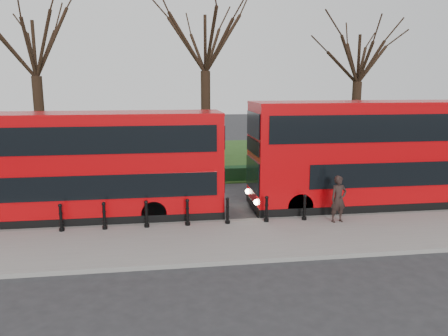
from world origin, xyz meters
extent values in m
plane|color=#28282B|center=(0.00, 0.00, 0.00)|extent=(120.00, 120.00, 0.00)
cube|color=gray|center=(0.00, -3.00, 0.07)|extent=(60.00, 4.00, 0.15)
cube|color=slate|center=(0.00, -1.00, 0.07)|extent=(60.00, 0.25, 0.16)
cube|color=#284517|center=(0.00, 15.00, 0.03)|extent=(60.00, 18.00, 0.06)
cube|color=black|center=(0.00, 6.80, 0.40)|extent=(60.00, 0.90, 0.80)
cube|color=yellow|center=(0.00, -0.70, 0.01)|extent=(60.00, 0.10, 0.01)
cube|color=yellow|center=(0.00, -0.50, 0.01)|extent=(60.00, 0.10, 0.01)
cylinder|color=black|center=(-8.00, 10.00, 2.98)|extent=(0.60, 0.60, 5.95)
cylinder|color=black|center=(2.00, 10.00, 3.14)|extent=(0.60, 0.60, 6.28)
cylinder|color=black|center=(12.00, 10.00, 2.82)|extent=(0.60, 0.60, 5.64)
cylinder|color=black|center=(-4.60, -1.35, 0.65)|extent=(0.15, 0.15, 1.00)
cylinder|color=black|center=(-3.03, -1.35, 0.65)|extent=(0.15, 0.15, 1.00)
cylinder|color=black|center=(-1.47, -1.35, 0.65)|extent=(0.15, 0.15, 1.00)
cylinder|color=black|center=(0.09, -1.35, 0.65)|extent=(0.15, 0.15, 1.00)
cylinder|color=black|center=(1.65, -1.35, 0.65)|extent=(0.15, 0.15, 1.00)
cylinder|color=black|center=(3.21, -1.35, 0.65)|extent=(0.15, 0.15, 1.00)
cylinder|color=black|center=(4.77, -1.35, 0.65)|extent=(0.15, 0.15, 1.00)
cube|color=#B50509|center=(-3.90, 0.40, 2.38)|extent=(11.01, 2.50, 4.05)
cube|color=black|center=(-3.90, 0.40, 0.30)|extent=(11.03, 2.52, 0.30)
cube|color=black|center=(-3.10, -0.86, 1.65)|extent=(8.81, 0.04, 0.95)
cube|color=black|center=(-3.90, -0.86, 3.45)|extent=(10.41, 0.04, 1.05)
cylinder|color=black|center=(-1.20, -0.70, 0.50)|extent=(1.00, 0.30, 1.00)
cylinder|color=black|center=(-1.20, 1.50, 0.50)|extent=(1.00, 0.30, 1.00)
cube|color=#B50509|center=(9.00, 0.48, 2.57)|extent=(11.91, 2.71, 4.39)
cube|color=black|center=(9.00, 0.48, 0.32)|extent=(11.93, 2.73, 0.32)
cube|color=black|center=(9.87, -0.88, 1.79)|extent=(9.53, 0.04, 1.03)
cube|color=black|center=(9.00, -0.88, 3.74)|extent=(11.26, 0.04, 1.14)
cube|color=black|center=(3.02, 0.48, 2.92)|extent=(0.06, 2.38, 0.60)
cylinder|color=black|center=(4.78, -0.71, 0.54)|extent=(1.08, 0.32, 1.08)
cylinder|color=black|center=(4.78, 1.67, 0.54)|extent=(1.08, 0.32, 1.08)
cylinder|color=black|center=(11.93, 1.67, 0.54)|extent=(1.08, 0.32, 1.08)
imported|color=black|center=(6.00, -1.77, 1.08)|extent=(0.74, 0.55, 1.86)
camera|label=1|loc=(-0.85, -17.53, 5.58)|focal=35.00mm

